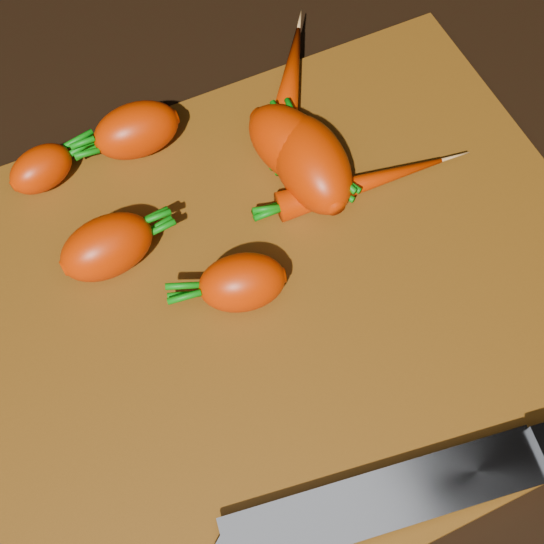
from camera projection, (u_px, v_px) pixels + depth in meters
name	position (u px, v px, depth m)	size (l,w,h in m)	color
ground	(278.00, 304.00, 0.58)	(2.00, 2.00, 0.01)	black
cutting_board	(278.00, 297.00, 0.57)	(0.50, 0.40, 0.01)	brown
carrot_0	(107.00, 247.00, 0.55)	(0.07, 0.05, 0.05)	red
carrot_1	(242.00, 283.00, 0.54)	(0.06, 0.04, 0.04)	red
carrot_2	(293.00, 146.00, 0.59)	(0.09, 0.05, 0.05)	red
carrot_3	(311.00, 164.00, 0.58)	(0.09, 0.05, 0.05)	red
carrot_4	(136.00, 130.00, 0.60)	(0.07, 0.04, 0.04)	red
carrot_5	(41.00, 169.00, 0.59)	(0.05, 0.03, 0.03)	red
carrot_6	(289.00, 86.00, 0.64)	(0.13, 0.03, 0.03)	red
carrot_7	(361.00, 183.00, 0.59)	(0.14, 0.02, 0.02)	red
knife	(417.00, 490.00, 0.49)	(0.35, 0.08, 0.02)	gray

